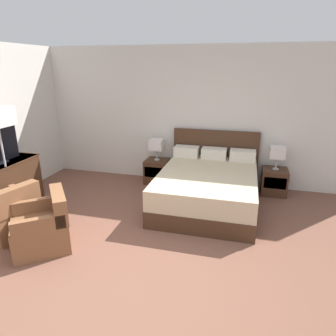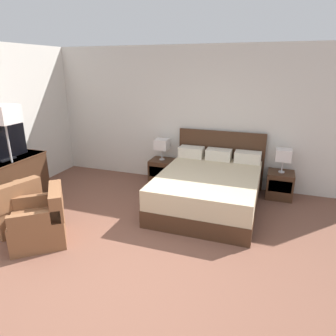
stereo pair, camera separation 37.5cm
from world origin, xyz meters
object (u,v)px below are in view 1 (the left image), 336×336
(bed, at_px, (208,187))
(table_lamp_left, at_px, (157,145))
(dresser, at_px, (5,185))
(table_lamp_right, at_px, (277,153))
(armchair_companion, at_px, (43,228))
(armchair_by_window, at_px, (9,215))
(nightstand_right, at_px, (274,182))
(nightstand_left, at_px, (157,171))

(bed, distance_m, table_lamp_left, 1.47)
(dresser, bearing_deg, table_lamp_left, 40.51)
(table_lamp_right, distance_m, armchair_companion, 4.10)
(bed, bearing_deg, dresser, -162.38)
(bed, bearing_deg, armchair_by_window, -147.19)
(table_lamp_left, height_order, armchair_companion, table_lamp_left)
(table_lamp_left, bearing_deg, table_lamp_right, 0.00)
(armchair_companion, bearing_deg, dresser, 148.02)
(armchair_by_window, distance_m, armchair_companion, 0.73)
(armchair_companion, bearing_deg, table_lamp_right, 40.71)
(nightstand_right, relative_size, table_lamp_left, 1.13)
(table_lamp_right, xyz_separation_m, armchair_companion, (-3.08, -2.65, -0.53))
(table_lamp_left, height_order, dresser, table_lamp_left)
(nightstand_right, bearing_deg, dresser, -157.78)
(nightstand_left, bearing_deg, armchair_by_window, -120.89)
(dresser, bearing_deg, armchair_by_window, -45.44)
(armchair_by_window, height_order, armchair_companion, same)
(nightstand_left, bearing_deg, table_lamp_right, 0.04)
(nightstand_right, xyz_separation_m, armchair_companion, (-3.08, -2.65, 0.04))
(table_lamp_left, bearing_deg, nightstand_left, -90.00)
(nightstand_right, distance_m, table_lamp_left, 2.38)
(table_lamp_left, distance_m, dresser, 2.81)
(table_lamp_right, relative_size, armchair_by_window, 0.51)
(table_lamp_right, bearing_deg, nightstand_right, -90.00)
(table_lamp_left, height_order, armchair_by_window, table_lamp_left)
(table_lamp_left, bearing_deg, dresser, -139.49)
(armchair_companion, bearing_deg, table_lamp_left, 73.77)
(nightstand_left, xyz_separation_m, armchair_companion, (-0.77, -2.65, 0.04))
(table_lamp_right, bearing_deg, armchair_by_window, -146.92)
(table_lamp_left, xyz_separation_m, dresser, (-2.12, -1.81, -0.39))
(table_lamp_right, distance_m, armchair_by_window, 4.55)
(nightstand_left, relative_size, armchair_by_window, 0.58)
(armchair_by_window, bearing_deg, table_lamp_left, 59.13)
(table_lamp_left, height_order, table_lamp_right, same)
(dresser, relative_size, armchair_companion, 1.30)
(table_lamp_left, distance_m, armchair_companion, 2.81)
(bed, height_order, table_lamp_right, bed)
(bed, bearing_deg, armchair_companion, -135.69)
(table_lamp_right, bearing_deg, table_lamp_left, 180.00)
(nightstand_left, xyz_separation_m, table_lamp_right, (2.31, 0.00, 0.57))
(table_lamp_left, relative_size, table_lamp_right, 1.00)
(nightstand_left, height_order, armchair_companion, armchair_companion)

